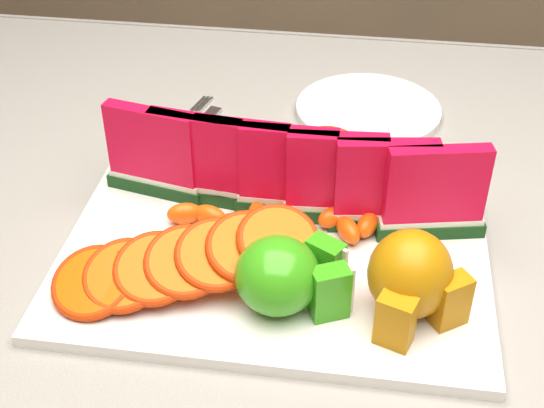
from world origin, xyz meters
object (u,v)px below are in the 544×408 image
(platter, at_px, (276,249))
(side_plate, at_px, (368,110))
(pear_cluster, at_px, (412,279))
(fork, at_px, (187,138))
(apple_cluster, at_px, (286,276))

(platter, relative_size, side_plate, 2.06)
(pear_cluster, distance_m, fork, 0.37)
(platter, height_order, side_plate, platter)
(apple_cluster, relative_size, pear_cluster, 1.13)
(apple_cluster, bearing_deg, fork, 119.71)
(platter, xyz_separation_m, fork, (-0.13, 0.19, -0.00))
(pear_cluster, distance_m, side_plate, 0.36)
(platter, distance_m, apple_cluster, 0.09)
(apple_cluster, xyz_separation_m, fork, (-0.15, 0.27, -0.04))
(platter, distance_m, side_plate, 0.29)
(side_plate, bearing_deg, apple_cluster, -98.85)
(apple_cluster, distance_m, fork, 0.31)
(apple_cluster, height_order, fork, apple_cluster)
(pear_cluster, bearing_deg, apple_cluster, -176.89)
(platter, distance_m, pear_cluster, 0.15)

